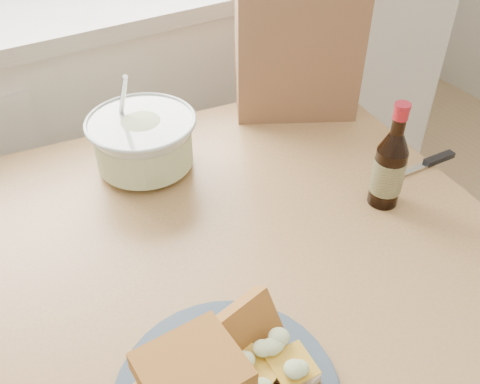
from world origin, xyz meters
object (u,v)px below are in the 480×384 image
beer_bottle (389,168)px  paper_bag (297,34)px  coleslaw_bowl (144,144)px  dining_table (242,295)px

beer_bottle → paper_bag: 0.40m
coleslaw_bowl → paper_bag: 0.42m
coleslaw_bowl → beer_bottle: (0.33, -0.33, 0.02)m
beer_bottle → coleslaw_bowl: bearing=152.5°
dining_table → coleslaw_bowl: size_ratio=4.77×
dining_table → beer_bottle: 0.35m
dining_table → paper_bag: (0.36, 0.36, 0.29)m
coleslaw_bowl → paper_bag: (0.40, 0.05, 0.12)m
dining_table → beer_bottle: bearing=2.2°
beer_bottle → paper_bag: paper_bag is taller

